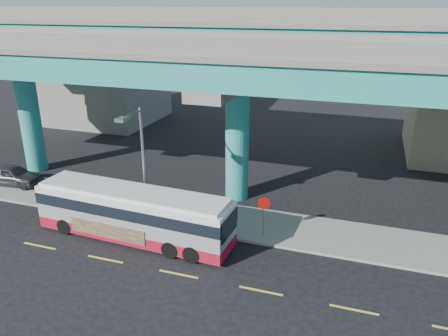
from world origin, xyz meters
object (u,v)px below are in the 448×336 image
(street_lamp, at_px, (138,150))
(parked_car, at_px, (12,175))
(transit_bus, at_px, (134,212))
(stop_sign, at_px, (264,209))

(street_lamp, bearing_deg, parked_car, 168.93)
(parked_car, relative_size, street_lamp, 0.65)
(transit_bus, relative_size, stop_sign, 4.77)
(transit_bus, bearing_deg, parked_car, 165.81)
(transit_bus, relative_size, parked_car, 2.58)
(parked_car, xyz_separation_m, stop_sign, (18.21, -1.51, 0.95))
(street_lamp, distance_m, stop_sign, 7.44)
(transit_bus, bearing_deg, stop_sign, 20.59)
(street_lamp, xyz_separation_m, stop_sign, (6.88, 0.71, -2.74))
(parked_car, relative_size, stop_sign, 1.85)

